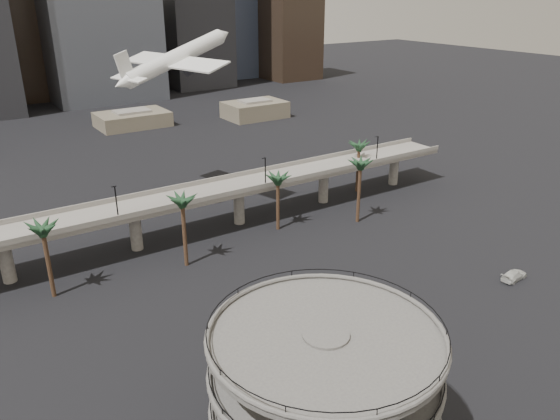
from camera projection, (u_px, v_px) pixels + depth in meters
ground at (386, 395)px, 65.66m from camera, size 700.00×700.00×0.00m
parking_ramp at (324, 390)px, 52.20m from camera, size 22.20×22.20×17.35m
overpass at (189, 201)px, 105.27m from camera, size 130.00×9.30×14.70m
palm_trees at (261, 182)px, 103.68m from camera, size 76.40×18.40×14.00m
low_buildings at (96, 128)px, 177.79m from camera, size 135.00×27.50×6.80m
skyline at (51, 1)px, 225.51m from camera, size 269.00×86.00×110.01m
airborne_jet at (176, 58)px, 111.20m from camera, size 30.65×27.72×11.08m
car_a at (297, 321)px, 79.07m from camera, size 4.47×2.16×1.47m
car_b at (348, 289)px, 87.48m from camera, size 4.47×2.78×1.39m
car_c at (514, 275)px, 91.45m from camera, size 5.70×2.73×1.60m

